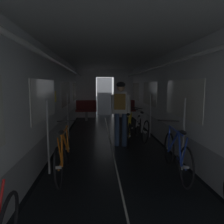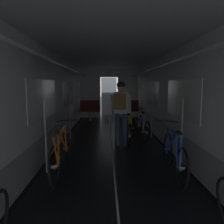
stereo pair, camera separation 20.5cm
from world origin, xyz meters
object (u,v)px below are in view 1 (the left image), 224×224
bench_seat_far_right (125,108)px  bicycle_blue (176,154)px  bicycle_yellow_in_aisle (130,130)px  person_cyclist_aisle (121,107)px  bench_seat_far_left (86,108)px  bicycle_orange (63,154)px  bicycle_silver (141,127)px

bench_seat_far_right → bicycle_blue: bearing=-88.3°
bicycle_blue → bicycle_yellow_in_aisle: 2.21m
person_cyclist_aisle → bench_seat_far_right: bearing=81.3°
bench_seat_far_right → person_cyclist_aisle: (-0.65, -4.28, 0.50)m
bench_seat_far_right → bicycle_yellow_in_aisle: bearing=-95.0°
bicycle_yellow_in_aisle → bench_seat_far_left: bearing=109.9°
bicycle_blue → bicycle_yellow_in_aisle: (-0.53, 2.15, -0.00)m
bicycle_orange → bicycle_silver: size_ratio=1.00×
bicycle_silver → bench_seat_far_left: bearing=117.5°
bench_seat_far_right → bicycle_silver: bicycle_silver is taller
bench_seat_far_left → bicycle_orange: size_ratio=0.58×
bench_seat_far_right → bicycle_silver: bearing=-89.1°
bench_seat_far_left → bench_seat_far_right: same height
bench_seat_far_left → bicycle_silver: bicycle_silver is taller
bench_seat_far_right → bicycle_orange: (-1.89, -6.04, -0.18)m
bicycle_orange → bicycle_yellow_in_aisle: size_ratio=1.02×
bicycle_orange → bicycle_yellow_in_aisle: bicycle_orange is taller
bicycle_blue → bicycle_yellow_in_aisle: size_ratio=1.02×
bicycle_orange → bicycle_silver: bicycle_silver is taller
bench_seat_far_left → bicycle_silver: (1.86, -3.57, -0.19)m
bicycle_silver → bicycle_orange: bearing=-128.2°
bench_seat_far_right → bicycle_silver: 3.57m
bench_seat_far_left → bicycle_blue: 6.47m
bench_seat_far_left → bicycle_silver: bearing=-62.5°
bicycle_silver → person_cyclist_aisle: bearing=-134.9°
bicycle_blue → bicycle_silver: bicycle_silver is taller
person_cyclist_aisle → bicycle_yellow_in_aisle: bearing=41.6°
person_cyclist_aisle → bicycle_yellow_in_aisle: size_ratio=1.04×
bench_seat_far_right → bicycle_blue: 6.16m
bicycle_orange → bench_seat_far_right: bearing=72.6°
bicycle_blue → bicycle_orange: bicycle_orange is taller
bicycle_blue → bicycle_silver: size_ratio=1.00×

